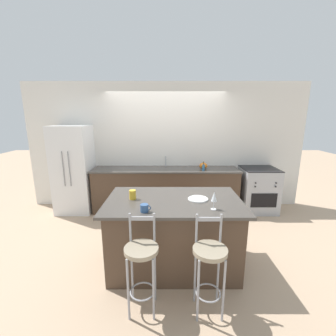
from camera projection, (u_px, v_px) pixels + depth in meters
ground_plane at (166, 216)px, 4.59m from camera, size 18.00×18.00×0.00m
wall_back at (166, 146)px, 4.94m from camera, size 6.00×0.07×2.70m
back_counter at (166, 189)px, 4.84m from camera, size 3.06×0.66×0.92m
sink_faucet at (166, 160)px, 4.90m from camera, size 0.02×0.13×0.22m
kitchen_island at (174, 233)px, 3.00m from camera, size 1.75×1.06×0.95m
refrigerator at (74, 169)px, 4.70m from camera, size 0.73×0.69×1.81m
oven_range at (258, 189)px, 4.80m from camera, size 0.72×0.69×0.93m
bar_stool_near at (142, 260)px, 2.27m from camera, size 0.34×0.34×1.04m
bar_stool_far at (209, 261)px, 2.25m from camera, size 0.34×0.34×1.04m
dinner_plate at (198, 199)px, 2.90m from camera, size 0.26×0.26×0.02m
wine_glass at (214, 197)px, 2.57m from camera, size 0.07×0.07×0.21m
coffee_mug at (145, 208)px, 2.52m from camera, size 0.12×0.09×0.09m
tumbler_cup at (133, 195)px, 2.90m from camera, size 0.09×0.09×0.12m
pumpkin_decoration at (203, 166)px, 4.69m from camera, size 0.17×0.17×0.15m
soap_bottle at (203, 167)px, 4.56m from camera, size 0.05×0.05×0.15m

